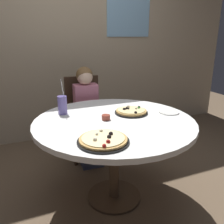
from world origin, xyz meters
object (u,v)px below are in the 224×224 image
at_px(chair_wooden, 84,112).
at_px(diner_child, 88,121).
at_px(dining_table, 114,129).
at_px(soda_cup, 62,105).
at_px(sauce_bowl, 106,117).
at_px(pizza_veggie, 131,111).
at_px(plate_small, 169,112).
at_px(pizza_cheese, 103,140).

bearing_deg(chair_wooden, diner_child, -93.15).
height_order(dining_table, soda_cup, soda_cup).
xyz_separation_m(dining_table, sauce_bowl, (-0.06, 0.02, 0.11)).
distance_m(diner_child, pizza_veggie, 0.74).
xyz_separation_m(dining_table, soda_cup, (-0.36, 0.31, 0.17)).
distance_m(soda_cup, plate_small, 0.94).
bearing_deg(diner_child, plate_small, -55.51).
distance_m(soda_cup, sauce_bowl, 0.41).
bearing_deg(sauce_bowl, pizza_veggie, 14.99).
relative_size(diner_child, soda_cup, 3.52).
relative_size(pizza_veggie, pizza_cheese, 0.86).
height_order(chair_wooden, diner_child, diner_child).
bearing_deg(chair_wooden, pizza_cheese, -100.54).
distance_m(sauce_bowl, plate_small, 0.59).
bearing_deg(pizza_veggie, diner_child, 107.70).
xyz_separation_m(chair_wooden, plate_small, (0.52, -0.95, 0.22)).
bearing_deg(pizza_cheese, sauce_bowl, 66.47).
xyz_separation_m(dining_table, diner_child, (-0.00, 0.75, -0.18)).
bearing_deg(chair_wooden, pizza_veggie, -76.65).
height_order(dining_table, pizza_veggie, pizza_veggie).
bearing_deg(sauce_bowl, pizza_cheese, -113.53).
xyz_separation_m(pizza_veggie, sauce_bowl, (-0.27, -0.07, 0.00)).
distance_m(chair_wooden, pizza_cheese, 1.34).
distance_m(diner_child, soda_cup, 0.66).
bearing_deg(plate_small, pizza_cheese, -155.04).
bearing_deg(dining_table, plate_small, -2.03).
bearing_deg(pizza_cheese, dining_table, 57.50).
bearing_deg(dining_table, pizza_veggie, 25.18).
height_order(dining_table, chair_wooden, chair_wooden).
distance_m(dining_table, chair_wooden, 0.94).
distance_m(diner_child, sauce_bowl, 0.78).
distance_m(dining_table, pizza_veggie, 0.25).
bearing_deg(soda_cup, dining_table, -40.60).
distance_m(dining_table, sauce_bowl, 0.13).
distance_m(dining_table, pizza_cheese, 0.45).
xyz_separation_m(sauce_bowl, plate_small, (0.58, -0.04, -0.02)).
xyz_separation_m(pizza_veggie, soda_cup, (-0.56, 0.21, 0.06)).
bearing_deg(plate_small, dining_table, 177.97).
bearing_deg(diner_child, pizza_veggie, -72.30).
relative_size(pizza_veggie, soda_cup, 0.95).
bearing_deg(pizza_cheese, plate_small, 24.96).
relative_size(diner_child, sauce_bowl, 15.46).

